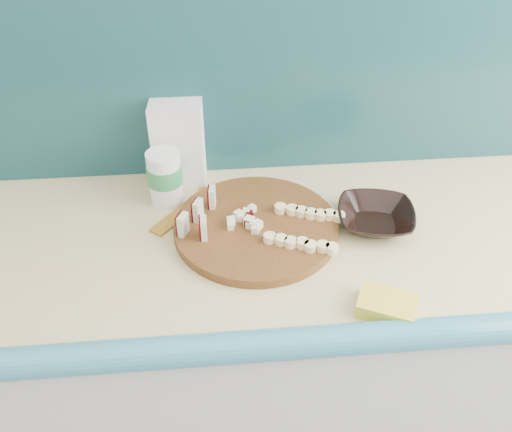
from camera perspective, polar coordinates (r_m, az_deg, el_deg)
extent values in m
cube|color=white|center=(1.33, -9.44, 19.06)|extent=(3.60, 0.04, 2.60)
cube|color=beige|center=(1.60, -2.94, -15.23)|extent=(2.20, 0.60, 0.88)
cube|color=#E6C987|center=(1.27, -3.60, -2.88)|extent=(2.20, 0.60, 0.03)
cube|color=teal|center=(1.06, -2.92, -13.58)|extent=(2.20, 0.06, 0.03)
cube|color=teal|center=(1.37, -4.55, 13.64)|extent=(2.20, 0.02, 0.50)
cylinder|color=#48240F|center=(1.27, 0.00, -1.11)|extent=(0.47, 0.47, 0.02)
cube|color=beige|center=(1.23, -7.30, -0.86)|extent=(0.02, 0.03, 0.05)
cube|color=#430408|center=(1.23, -7.66, -0.80)|extent=(0.01, 0.03, 0.05)
cube|color=beige|center=(1.26, -5.80, 0.55)|extent=(0.02, 0.03, 0.05)
cube|color=#430408|center=(1.26, -6.15, 0.60)|extent=(0.01, 0.03, 0.05)
cube|color=beige|center=(1.30, -4.38, 1.88)|extent=(0.02, 0.03, 0.05)
cube|color=#430408|center=(1.30, -4.73, 1.93)|extent=(0.01, 0.03, 0.05)
cube|color=beige|center=(1.21, -5.24, -1.20)|extent=(0.02, 0.03, 0.05)
cube|color=#430408|center=(1.22, -5.60, -1.14)|extent=(0.01, 0.03, 0.05)
cube|color=#F2E9C2|center=(1.26, -0.63, -0.29)|extent=(0.02, 0.02, 0.02)
cube|color=#F2E9C2|center=(1.26, -0.32, -0.12)|extent=(0.02, 0.02, 0.02)
cube|color=#430408|center=(1.27, -0.27, 0.20)|extent=(0.02, 0.02, 0.02)
cube|color=#F2E9C2|center=(1.27, -0.86, 0.02)|extent=(0.02, 0.02, 0.02)
cube|color=#F2E9C2|center=(1.27, -1.16, 0.21)|extent=(0.02, 0.02, 0.02)
cube|color=#F2E9C2|center=(1.27, -1.73, 0.22)|extent=(0.02, 0.02, 0.02)
cube|color=#F2E9C2|center=(1.26, -1.46, -0.16)|extent=(0.02, 0.02, 0.02)
cube|color=#F2E9C2|center=(1.26, -1.78, -0.38)|extent=(0.02, 0.02, 0.02)
cube|color=#430408|center=(1.25, -1.80, -0.76)|extent=(0.02, 0.02, 0.02)
cube|color=#F2E9C2|center=(1.25, -1.12, -0.60)|extent=(0.02, 0.02, 0.02)
cube|color=#F2E9C2|center=(1.24, -0.72, -0.79)|extent=(0.02, 0.02, 0.02)
cube|color=#F2E9C2|center=(1.26, -0.72, -0.39)|extent=(0.02, 0.02, 0.02)
cylinder|color=#FAE199|center=(1.21, 1.47, -2.33)|extent=(0.03, 0.03, 0.02)
cylinder|color=#FAE199|center=(1.20, 2.49, -2.49)|extent=(0.03, 0.03, 0.02)
cylinder|color=#FAE199|center=(1.20, 3.51, -2.65)|extent=(0.03, 0.03, 0.02)
cylinder|color=#FAE199|center=(1.20, 4.54, -2.82)|extent=(0.03, 0.03, 0.02)
cylinder|color=#FAE199|center=(1.20, 5.57, -2.98)|extent=(0.03, 0.03, 0.02)
cylinder|color=#FAE199|center=(1.19, 6.61, -3.14)|extent=(0.03, 0.03, 0.02)
cylinder|color=#FAE199|center=(1.19, 7.65, -3.30)|extent=(0.03, 0.03, 0.02)
cylinder|color=#FAE199|center=(1.29, 2.56, 0.75)|extent=(0.03, 0.03, 0.02)
cylinder|color=#FAE199|center=(1.29, 3.51, 0.60)|extent=(0.03, 0.03, 0.02)
cylinder|color=#FAE199|center=(1.28, 4.47, 0.46)|extent=(0.03, 0.03, 0.02)
cylinder|color=#FAE199|center=(1.28, 5.43, 0.31)|extent=(0.03, 0.03, 0.02)
cylinder|color=#FAE199|center=(1.28, 6.40, 0.16)|extent=(0.03, 0.03, 0.02)
cylinder|color=#FAE199|center=(1.28, 7.36, 0.02)|extent=(0.03, 0.03, 0.02)
cylinder|color=#FAE199|center=(1.28, 8.33, -0.13)|extent=(0.03, 0.03, 0.02)
imported|color=black|center=(1.31, 11.86, -0.16)|extent=(0.20, 0.20, 0.04)
cube|color=white|center=(1.40, -7.77, 7.34)|extent=(0.13, 0.10, 0.21)
cylinder|color=white|center=(1.34, -9.09, 3.79)|extent=(0.08, 0.08, 0.13)
cylinder|color=#308646|center=(1.34, -9.14, 4.18)|extent=(0.08, 0.08, 0.04)
cube|color=yellow|center=(1.12, 12.95, -8.75)|extent=(0.13, 0.11, 0.03)
cube|color=#B78A23|center=(1.33, -7.75, 0.12)|extent=(0.13, 0.15, 0.01)
cube|color=#B78A23|center=(1.34, -5.13, 0.80)|extent=(0.05, 0.17, 0.01)
cube|color=#B78A23|center=(1.32, -2.89, 0.12)|extent=(0.10, 0.16, 0.01)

